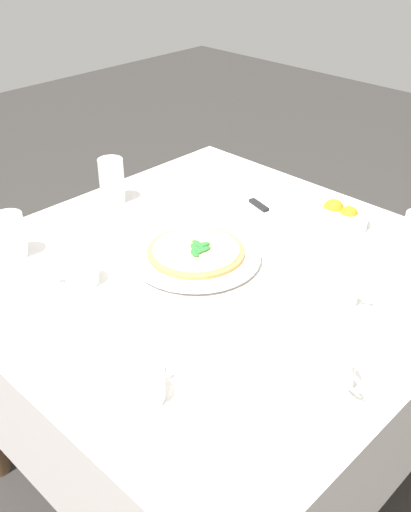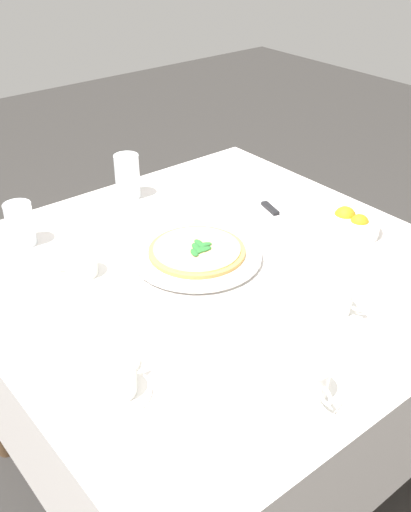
{
  "view_description": "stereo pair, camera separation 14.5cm",
  "coord_description": "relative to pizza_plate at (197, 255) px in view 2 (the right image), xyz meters",
  "views": [
    {
      "loc": [
        -0.84,
        0.89,
        1.53
      ],
      "look_at": [
        0.03,
        0.0,
        0.76
      ],
      "focal_mm": 42.06,
      "sensor_mm": 36.0,
      "label": 1
    },
    {
      "loc": [
        -0.93,
        0.78,
        1.53
      ],
      "look_at": [
        0.03,
        0.0,
        0.76
      ],
      "focal_mm": 42.06,
      "sensor_mm": 36.0,
      "label": 2
    }
  ],
  "objects": [
    {
      "name": "coffee_cup_center_back",
      "position": [
        0.11,
        0.26,
        0.02
      ],
      "size": [
        0.13,
        0.13,
        0.07
      ],
      "color": "white",
      "rests_on": "dining_table"
    },
    {
      "name": "napkin_folded",
      "position": [
        0.09,
        -0.31,
        -0.0
      ],
      "size": [
        0.24,
        0.17,
        0.02
      ],
      "rotation": [
        0.0,
        0.0,
        -0.21
      ],
      "color": "silver",
      "rests_on": "dining_table"
    },
    {
      "name": "ground_plane",
      "position": [
        -0.06,
        -0.01,
        -0.75
      ],
      "size": [
        8.0,
        8.0,
        0.0
      ],
      "primitive_type": "plane",
      "color": "#33302D"
    },
    {
      "name": "dinner_knife",
      "position": [
        0.1,
        -0.31,
        0.01
      ],
      "size": [
        0.19,
        0.07,
        0.01
      ],
      "rotation": [
        0.0,
        0.0,
        -0.27
      ],
      "color": "silver",
      "rests_on": "napkin_folded"
    },
    {
      "name": "coffee_cup_near_right",
      "position": [
        -0.36,
        -0.09,
        0.02
      ],
      "size": [
        0.13,
        0.13,
        0.06
      ],
      "color": "white",
      "rests_on": "dining_table"
    },
    {
      "name": "coffee_cup_far_right",
      "position": [
        -0.49,
        0.13,
        0.02
      ],
      "size": [
        0.13,
        0.13,
        0.07
      ],
      "color": "white",
      "rests_on": "dining_table"
    },
    {
      "name": "dining_table",
      "position": [
        -0.06,
        -0.01,
        -0.14
      ],
      "size": [
        1.11,
        1.11,
        0.74
      ],
      "color": "white",
      "rests_on": "ground_plane"
    },
    {
      "name": "pizza",
      "position": [
        -0.0,
        -0.0,
        0.01
      ],
      "size": [
        0.24,
        0.24,
        0.02
      ],
      "color": "tan",
      "rests_on": "pizza_plate"
    },
    {
      "name": "water_glass_right_edge",
      "position": [
        0.34,
        0.3,
        0.04
      ],
      "size": [
        0.07,
        0.07,
        0.11
      ],
      "color": "white",
      "rests_on": "dining_table"
    },
    {
      "name": "pizza_plate",
      "position": [
        0.0,
        0.0,
        0.0
      ],
      "size": [
        0.32,
        0.32,
        0.02
      ],
      "color": "white",
      "rests_on": "dining_table"
    },
    {
      "name": "coffee_cup_far_left",
      "position": [
        -0.27,
        0.4,
        0.02
      ],
      "size": [
        0.13,
        0.13,
        0.06
      ],
      "color": "white",
      "rests_on": "dining_table"
    },
    {
      "name": "water_glass_near_left",
      "position": [
        0.4,
        -0.06,
        0.05
      ],
      "size": [
        0.07,
        0.07,
        0.13
      ],
      "color": "white",
      "rests_on": "dining_table"
    },
    {
      "name": "citrus_bowl",
      "position": [
        -0.15,
        -0.4,
        0.02
      ],
      "size": [
        0.15,
        0.15,
        0.07
      ],
      "color": "white",
      "rests_on": "dining_table"
    }
  ]
}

